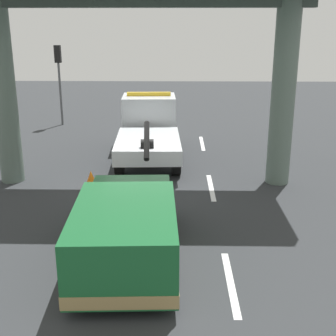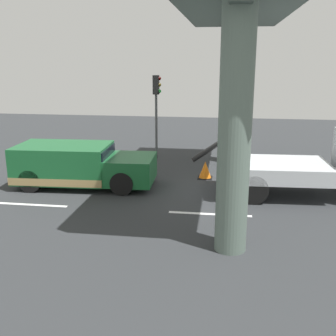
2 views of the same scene
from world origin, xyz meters
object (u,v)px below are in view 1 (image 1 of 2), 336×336
(towed_van_green, at_px, (127,231))
(traffic_cone_orange, at_px, (91,181))
(tow_truck_white, at_px, (149,127))
(traffic_light_far, at_px, (59,67))

(towed_van_green, height_order, traffic_cone_orange, towed_van_green)
(tow_truck_white, distance_m, towed_van_green, 9.15)
(towed_van_green, relative_size, traffic_cone_orange, 7.63)
(towed_van_green, distance_m, traffic_light_far, 16.16)
(traffic_cone_orange, bearing_deg, traffic_light_far, 18.55)
(tow_truck_white, xyz_separation_m, traffic_light_far, (5.99, 5.15, 1.90))
(traffic_cone_orange, bearing_deg, tow_truck_white, -20.64)
(tow_truck_white, height_order, traffic_cone_orange, tow_truck_white)
(towed_van_green, bearing_deg, traffic_light_far, 18.93)
(tow_truck_white, distance_m, traffic_light_far, 8.12)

